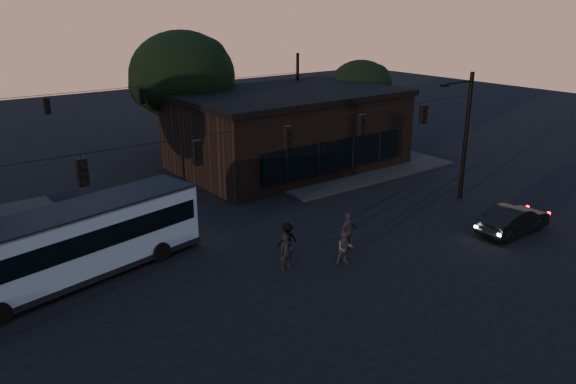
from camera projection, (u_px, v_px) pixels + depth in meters
ground at (345, 284)px, 23.44m from camera, size 120.00×120.00×0.00m
sidewalk_far_right at (337, 164)px, 40.86m from camera, size 14.00×10.00×0.15m
building at (288, 129)px, 39.81m from camera, size 15.40×10.41×5.40m
tree_behind at (182, 76)px, 40.41m from camera, size 7.60×7.60×9.43m
tree_right at (361, 87)px, 45.86m from camera, size 5.20×5.20×6.86m
signal_rig_near at (288, 161)px, 25.06m from camera, size 26.24×0.30×7.50m
signal_rig_far at (143, 114)px, 37.25m from camera, size 26.24×0.30×7.50m
bus at (76, 240)px, 23.44m from camera, size 11.43×4.79×3.14m
car at (514, 220)px, 28.50m from camera, size 4.37×1.56×1.43m
pedestrian_a at (286, 252)px, 24.53m from camera, size 0.64×0.46×1.63m
pedestrian_b at (345, 248)px, 25.10m from camera, size 0.91×0.83×1.52m
pedestrian_c at (348, 231)px, 26.50m from camera, size 1.15×0.65×1.85m
pedestrian_d at (287, 239)px, 25.92m from camera, size 1.07×0.65×1.61m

